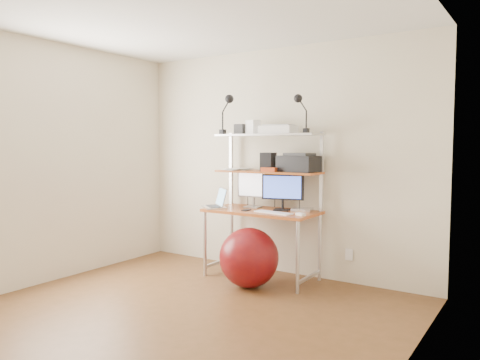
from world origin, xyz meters
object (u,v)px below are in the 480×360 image
Objects in this scene: laptop at (217,203)px; exercise_ball at (249,258)px; printer at (299,163)px; monitor_black at (283,189)px; monitor_silver at (254,187)px.

exercise_ball is at bearing 17.73° from laptop.
printer reaches higher than exercise_ball.
printer is at bearing 58.66° from exercise_ball.
printer reaches higher than monitor_black.
printer is at bearing 7.89° from monitor_black.
exercise_ball is at bearing -125.15° from monitor_black.
monitor_black is at bearing 56.00° from laptop.
laptop reaches higher than exercise_ball.
monitor_black is 0.81m from exercise_ball.
exercise_ball is at bearing -70.10° from monitor_silver.
monitor_silver is at bearing 158.60° from monitor_black.
monitor_silver is 1.06× the size of laptop.
printer reaches higher than monitor_silver.
monitor_black is 0.33m from printer.
monitor_silver is 0.44m from laptop.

